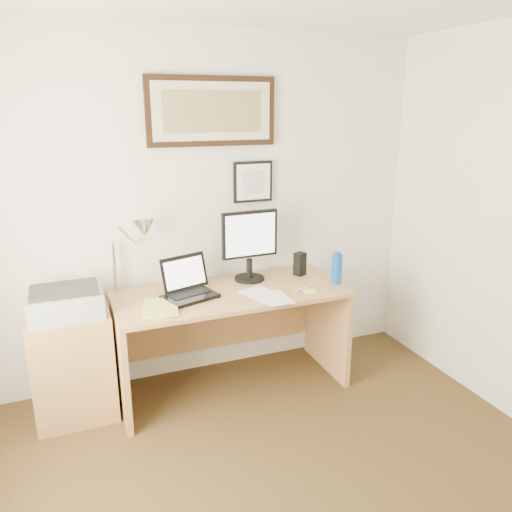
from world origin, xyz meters
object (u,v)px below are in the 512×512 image
water_bottle (337,269)px  lcd_monitor (250,242)px  printer (66,302)px  laptop (188,288)px  book (143,309)px  side_cabinet (74,366)px  desk (227,318)px

water_bottle → lcd_monitor: (-0.56, 0.29, 0.18)m
water_bottle → printer: bearing=175.4°
laptop → printer: bearing=179.9°
water_bottle → laptop: size_ratio=0.55×
book → printer: 0.48m
book → laptop: bearing=24.6°
water_bottle → printer: (-1.84, 0.15, -0.04)m
side_cabinet → lcd_monitor: lcd_monitor is taller
desk → lcd_monitor: (0.21, 0.08, 0.53)m
printer → water_bottle: bearing=-4.6°
side_cabinet → water_bottle: size_ratio=3.35×
printer → side_cabinet: bearing=86.3°
book → laptop: (0.33, 0.15, 0.05)m
side_cabinet → lcd_monitor: bearing=5.4°
lcd_monitor → printer: lcd_monitor is taller
water_bottle → desk: (-0.77, 0.21, -0.34)m
side_cabinet → lcd_monitor: (1.28, 0.12, 0.68)m
water_bottle → printer: 1.85m
side_cabinet → book: 0.62m
desk → lcd_monitor: size_ratio=3.08×
water_bottle → lcd_monitor: bearing=152.5°
printer → laptop: bearing=-0.1°
side_cabinet → laptop: bearing=-1.8°
side_cabinet → water_bottle: (1.84, -0.17, 0.49)m
water_bottle → printer: water_bottle is taller
side_cabinet → laptop: 0.89m
water_bottle → desk: 0.87m
book → desk: book is taller
laptop → water_bottle: bearing=-7.9°
side_cabinet → lcd_monitor: 1.45m
laptop → lcd_monitor: bearing=16.0°
desk → printer: 1.12m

